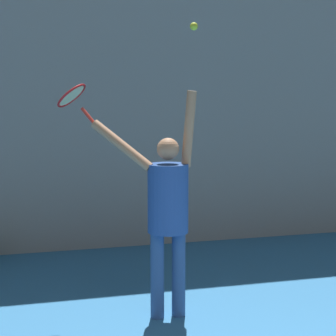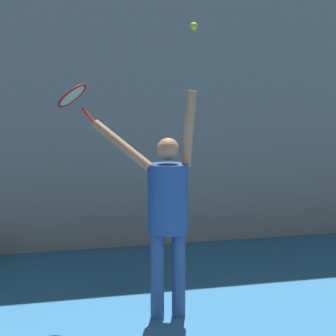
% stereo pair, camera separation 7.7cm
% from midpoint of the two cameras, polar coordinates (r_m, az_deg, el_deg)
% --- Properties ---
extents(back_wall, '(18.00, 0.10, 5.00)m').
position_cam_midpoint_polar(back_wall, '(8.39, -3.82, 9.54)').
color(back_wall, gray).
rests_on(back_wall, ground_plane).
extents(tennis_player, '(0.96, 0.62, 2.16)m').
position_cam_midpoint_polar(tennis_player, '(5.73, -0.48, -3.53)').
color(tennis_player, '#2D4C7F').
rests_on(tennis_player, ground_plane).
extents(tennis_racket, '(0.42, 0.43, 0.39)m').
position_cam_midpoint_polar(tennis_racket, '(5.95, -9.30, 6.59)').
color(tennis_racket, red).
extents(tennis_ball, '(0.07, 0.07, 0.07)m').
position_cam_midpoint_polar(tennis_ball, '(5.62, 2.04, 13.14)').
color(tennis_ball, '#CCDB2D').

